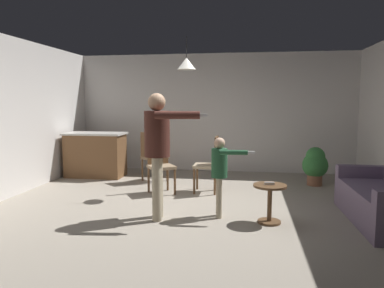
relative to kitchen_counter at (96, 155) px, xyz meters
name	(u,v)px	position (x,y,z in m)	size (l,w,h in m)	color
ground	(193,210)	(2.45, -2.10, -0.48)	(7.68, 7.68, 0.00)	#9E9384
wall_back	(214,113)	(2.45, 1.10, 0.87)	(6.40, 0.10, 2.70)	silver
kitchen_counter	(96,155)	(0.00, 0.00, 0.00)	(1.26, 0.66, 0.95)	brown
side_table_by_couch	(270,199)	(3.54, -2.52, -0.15)	(0.44, 0.44, 0.52)	brown
person_adult	(158,142)	(2.04, -2.58, 0.59)	(0.87, 0.50, 1.72)	tan
person_child	(220,168)	(2.86, -2.37, 0.22)	(0.59, 0.32, 1.12)	tan
dining_chair_by_counter	(152,155)	(1.32, -0.28, 0.07)	(0.59, 0.59, 1.00)	brown
dining_chair_near_wall	(160,162)	(1.71, -1.16, 0.07)	(0.58, 0.58, 1.00)	brown
dining_chair_centre_back	(210,162)	(2.58, -1.00, 0.07)	(0.42, 0.42, 1.00)	brown
potted_plant_corner	(315,164)	(4.52, -0.14, -0.07)	(0.48, 0.48, 0.74)	brown
spare_remote_on_table	(269,183)	(3.53, -2.53, 0.06)	(0.04, 0.13, 0.04)	white
ceiling_light_pendant	(187,64)	(2.18, -1.13, 1.77)	(0.32, 0.32, 0.55)	silver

